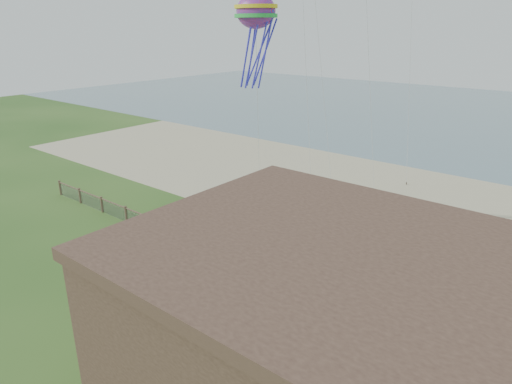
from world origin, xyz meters
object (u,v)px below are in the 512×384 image
chainlink_fence (218,252)px  motel (373,379)px  picnic_table (256,344)px  octopus_kite (256,38)px

chainlink_fence → motel: bearing=-28.3°
chainlink_fence → picnic_table: (6.86, -4.88, -0.18)m
chainlink_fence → motel: size_ratio=2.41×
motel → chainlink_fence: bearing=151.7°
motel → picnic_table: size_ratio=8.54×
chainlink_fence → octopus_kite: bearing=112.9°
motel → octopus_kite: (-16.14, 14.44, 8.95)m
chainlink_fence → octopus_kite: (-3.14, 7.44, 11.90)m
chainlink_fence → motel: 15.06m
picnic_table → octopus_kite: 19.94m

